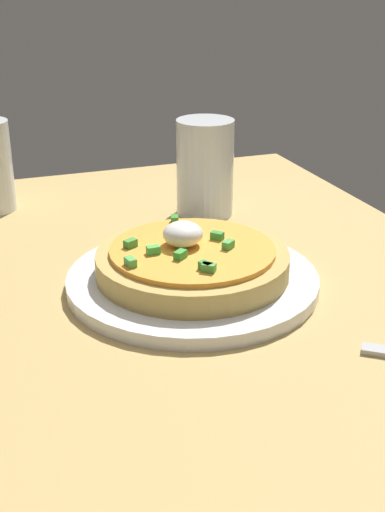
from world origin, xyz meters
TOP-DOWN VIEW (x-y plane):
  - dining_table at (0.00, 0.00)cm, footprint 91.48×70.58cm
  - plate at (2.15, -4.14)cm, footprint 25.62×25.62cm
  - pizza at (2.17, -4.10)cm, footprint 19.52×19.52cm
  - cup_near at (21.97, -13.02)cm, footprint 7.36×7.36cm

SIDE VIEW (x-z plane):
  - dining_table at x=0.00cm, z-range 0.00..2.85cm
  - plate at x=2.15cm, z-range 2.85..4.23cm
  - pizza at x=2.17cm, z-range 3.04..8.44cm
  - cup_near at x=21.97cm, z-range 2.17..14.57cm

